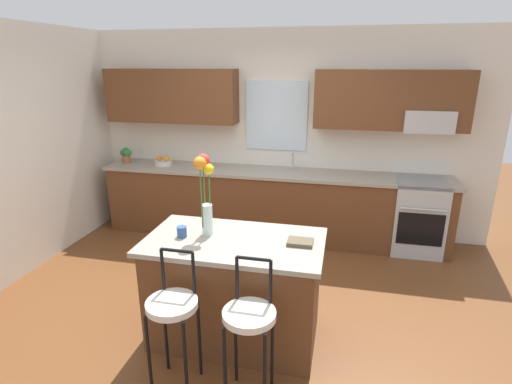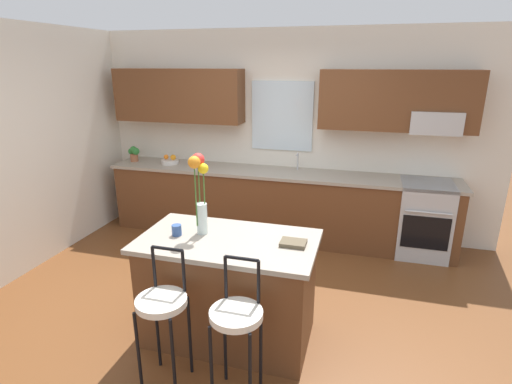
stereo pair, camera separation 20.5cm
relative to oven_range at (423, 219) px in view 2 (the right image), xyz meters
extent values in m
plane|color=brown|center=(-1.85, -1.68, -0.46)|extent=(14.00, 14.00, 0.00)
cube|color=silver|center=(-4.41, -1.38, 0.89)|extent=(0.12, 4.60, 2.70)
cube|color=silver|center=(-1.85, 0.38, 0.89)|extent=(5.60, 0.12, 2.70)
cube|color=brown|center=(-3.25, 0.15, 1.39)|extent=(1.79, 0.34, 0.70)
cube|color=brown|center=(-0.44, 0.15, 1.39)|extent=(1.79, 0.34, 0.70)
cube|color=silver|center=(-1.85, 0.31, 1.14)|extent=(0.82, 0.03, 0.90)
cube|color=#B7BABC|center=(0.00, 0.12, 1.16)|extent=(0.56, 0.36, 0.26)
cube|color=brown|center=(-1.85, 0.02, -0.02)|extent=(4.50, 0.60, 0.88)
cube|color=#9E9384|center=(-1.85, 0.02, 0.44)|extent=(4.56, 0.64, 0.04)
cube|color=#B7BABC|center=(-1.60, 0.02, 0.39)|extent=(0.54, 0.38, 0.11)
cylinder|color=#B7BABC|center=(-1.60, 0.18, 0.57)|extent=(0.02, 0.02, 0.22)
cylinder|color=#B7BABC|center=(-1.60, 0.12, 0.68)|extent=(0.02, 0.12, 0.02)
cube|color=#B7BABC|center=(0.00, 0.00, 0.00)|extent=(0.60, 0.60, 0.92)
cube|color=black|center=(0.00, -0.29, -0.06)|extent=(0.52, 0.02, 0.40)
cylinder|color=#B7BABC|center=(0.00, -0.33, 0.20)|extent=(0.50, 0.02, 0.02)
cube|color=brown|center=(-1.76, -2.13, -0.02)|extent=(1.36, 0.73, 0.88)
cube|color=#9E9384|center=(-1.76, -2.13, 0.44)|extent=(1.44, 0.81, 0.04)
cylinder|color=black|center=(-2.17, -2.90, -0.13)|extent=(0.02, 0.02, 0.66)
cylinder|color=black|center=(-1.90, -2.90, -0.13)|extent=(0.02, 0.02, 0.66)
cylinder|color=black|center=(-2.17, -2.63, -0.13)|extent=(0.02, 0.02, 0.66)
cylinder|color=black|center=(-1.90, -2.63, -0.13)|extent=(0.02, 0.02, 0.66)
cylinder|color=silver|center=(-2.03, -2.76, 0.23)|extent=(0.36, 0.36, 0.05)
cylinder|color=black|center=(-2.15, -2.63, 0.41)|extent=(0.02, 0.02, 0.32)
cylinder|color=black|center=(-1.92, -2.63, 0.41)|extent=(0.02, 0.02, 0.32)
cylinder|color=black|center=(-2.03, -2.63, 0.57)|extent=(0.23, 0.02, 0.02)
cylinder|color=black|center=(-1.62, -2.90, -0.13)|extent=(0.02, 0.02, 0.66)
cylinder|color=black|center=(-1.35, -2.90, -0.13)|extent=(0.02, 0.02, 0.66)
cylinder|color=black|center=(-1.62, -2.63, -0.13)|extent=(0.02, 0.02, 0.66)
cylinder|color=black|center=(-1.35, -2.63, -0.13)|extent=(0.02, 0.02, 0.66)
cylinder|color=silver|center=(-1.48, -2.76, 0.23)|extent=(0.36, 0.36, 0.05)
cylinder|color=black|center=(-1.60, -2.63, 0.41)|extent=(0.02, 0.02, 0.32)
cylinder|color=black|center=(-1.37, -2.63, 0.41)|extent=(0.02, 0.02, 0.32)
cylinder|color=black|center=(-1.48, -2.63, 0.57)|extent=(0.23, 0.02, 0.02)
cylinder|color=silver|center=(-2.00, -2.08, 0.59)|extent=(0.09, 0.09, 0.26)
cylinder|color=#3D722D|center=(-1.97, -2.07, 0.78)|extent=(0.01, 0.01, 0.48)
sphere|color=yellow|center=(-1.97, -2.07, 1.02)|extent=(0.08, 0.08, 0.08)
cylinder|color=#3D722D|center=(-2.03, -2.04, 0.81)|extent=(0.01, 0.01, 0.54)
sphere|color=red|center=(-2.03, -2.04, 1.08)|extent=(0.11, 0.11, 0.11)
cylinder|color=#3D722D|center=(-2.03, -2.12, 0.81)|extent=(0.01, 0.01, 0.54)
sphere|color=orange|center=(-2.03, -2.12, 1.08)|extent=(0.10, 0.10, 0.10)
cylinder|color=#33518C|center=(-2.19, -2.17, 0.51)|extent=(0.08, 0.08, 0.09)
cube|color=brown|center=(-1.23, -2.10, 0.48)|extent=(0.20, 0.15, 0.03)
cylinder|color=silver|center=(-3.38, 0.02, 0.49)|extent=(0.24, 0.24, 0.06)
sphere|color=orange|center=(-3.33, 0.02, 0.56)|extent=(0.08, 0.08, 0.08)
sphere|color=orange|center=(-3.43, 0.02, 0.56)|extent=(0.07, 0.07, 0.07)
cylinder|color=#9E5B3D|center=(-3.95, 0.02, 0.52)|extent=(0.11, 0.11, 0.11)
sphere|color=#2D7A33|center=(-3.95, 0.02, 0.63)|extent=(0.10, 0.10, 0.10)
sphere|color=#2D7A33|center=(-3.99, 0.03, 0.60)|extent=(0.10, 0.10, 0.10)
sphere|color=#2D7A33|center=(-3.91, 0.01, 0.61)|extent=(0.11, 0.11, 0.11)
camera|label=1|loc=(-0.95, -4.95, 1.82)|focal=27.98mm
camera|label=2|loc=(-0.75, -4.90, 1.82)|focal=27.98mm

